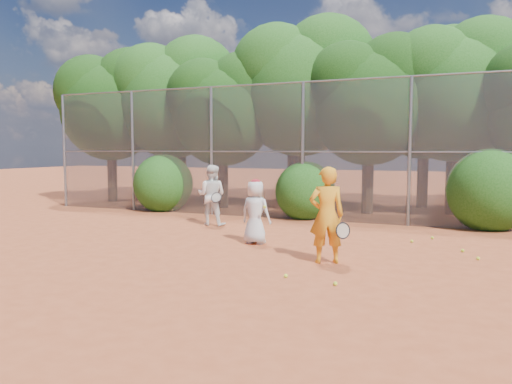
% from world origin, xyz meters
% --- Properties ---
extents(ground, '(80.00, 80.00, 0.00)m').
position_xyz_m(ground, '(0.00, 0.00, 0.00)').
color(ground, '#A44625').
rests_on(ground, ground).
extents(fence_back, '(20.05, 0.09, 4.03)m').
position_xyz_m(fence_back, '(-0.12, 6.00, 2.05)').
color(fence_back, gray).
rests_on(fence_back, ground).
extents(tree_0, '(4.38, 3.81, 6.00)m').
position_xyz_m(tree_0, '(-9.44, 8.04, 3.93)').
color(tree_0, black).
rests_on(tree_0, ground).
extents(tree_1, '(4.64, 4.03, 6.35)m').
position_xyz_m(tree_1, '(-6.94, 8.54, 4.16)').
color(tree_1, black).
rests_on(tree_1, ground).
extents(tree_2, '(3.99, 3.47, 5.47)m').
position_xyz_m(tree_2, '(-4.45, 7.83, 3.58)').
color(tree_2, black).
rests_on(tree_2, ground).
extents(tree_3, '(4.89, 4.26, 6.70)m').
position_xyz_m(tree_3, '(-1.94, 8.84, 4.40)').
color(tree_3, black).
rests_on(tree_3, ground).
extents(tree_4, '(4.19, 3.64, 5.73)m').
position_xyz_m(tree_4, '(0.55, 8.24, 3.76)').
color(tree_4, black).
rests_on(tree_4, ground).
extents(tree_5, '(4.51, 3.92, 6.17)m').
position_xyz_m(tree_5, '(3.06, 9.04, 4.05)').
color(tree_5, black).
rests_on(tree_5, ground).
extents(tree_9, '(4.83, 4.20, 6.62)m').
position_xyz_m(tree_9, '(-7.94, 10.84, 4.34)').
color(tree_9, black).
rests_on(tree_9, ground).
extents(tree_10, '(5.15, 4.48, 7.06)m').
position_xyz_m(tree_10, '(-2.93, 11.05, 4.63)').
color(tree_10, black).
rests_on(tree_10, ground).
extents(tree_11, '(4.64, 4.03, 6.35)m').
position_xyz_m(tree_11, '(2.06, 10.64, 4.16)').
color(tree_11, black).
rests_on(tree_11, ground).
extents(bush_0, '(2.00, 2.00, 2.00)m').
position_xyz_m(bush_0, '(-6.00, 6.30, 1.00)').
color(bush_0, '#184912').
rests_on(bush_0, ground).
extents(bush_1, '(1.80, 1.80, 1.80)m').
position_xyz_m(bush_1, '(-1.00, 6.30, 0.90)').
color(bush_1, '#184912').
rests_on(bush_1, ground).
extents(bush_2, '(2.20, 2.20, 2.20)m').
position_xyz_m(bush_2, '(4.00, 6.30, 1.10)').
color(bush_2, '#184912').
rests_on(bush_2, ground).
extents(player_yellow, '(0.85, 0.65, 1.77)m').
position_xyz_m(player_yellow, '(1.10, 0.85, 0.88)').
color(player_yellow, orange).
rests_on(player_yellow, ground).
extents(player_teen, '(0.72, 0.50, 1.43)m').
position_xyz_m(player_teen, '(-0.82, 2.04, 0.71)').
color(player_teen, silver).
rests_on(player_teen, ground).
extents(player_white, '(0.89, 0.75, 1.65)m').
position_xyz_m(player_white, '(-2.96, 4.02, 0.82)').
color(player_white, white).
rests_on(player_white, ground).
extents(ball_0, '(0.07, 0.07, 0.07)m').
position_xyz_m(ball_0, '(3.67, 2.15, 0.03)').
color(ball_0, '#C1DB27').
rests_on(ball_0, ground).
extents(ball_1, '(0.07, 0.07, 0.07)m').
position_xyz_m(ball_1, '(2.35, 3.50, 0.03)').
color(ball_1, '#C1DB27').
rests_on(ball_1, ground).
extents(ball_2, '(0.07, 0.07, 0.07)m').
position_xyz_m(ball_2, '(1.63, -0.61, 0.03)').
color(ball_2, '#C1DB27').
rests_on(ball_2, ground).
extents(ball_4, '(0.07, 0.07, 0.07)m').
position_xyz_m(ball_4, '(0.77, -0.47, 0.03)').
color(ball_4, '#C1DB27').
rests_on(ball_4, ground).
extents(ball_5, '(0.07, 0.07, 0.07)m').
position_xyz_m(ball_5, '(2.74, 4.11, 0.03)').
color(ball_5, '#C1DB27').
rests_on(ball_5, ground).
extents(ball_6, '(0.07, 0.07, 0.07)m').
position_xyz_m(ball_6, '(3.40, 2.82, 0.03)').
color(ball_6, '#C1DB27').
rests_on(ball_6, ground).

